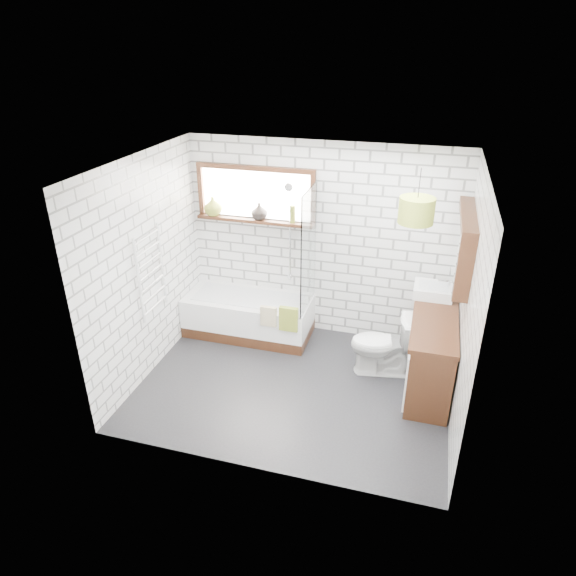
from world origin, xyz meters
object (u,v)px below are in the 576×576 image
(pendant, at_px, (416,210))
(toilet, at_px, (383,345))
(vanity, at_px, (432,350))
(bathtub, at_px, (249,315))
(basin, at_px, (433,291))

(pendant, bearing_deg, toilet, 123.25)
(vanity, xyz_separation_m, pendant, (-0.33, -0.27, 1.67))
(bathtub, bearing_deg, pendant, -19.95)
(bathtub, height_order, pendant, pendant)
(bathtub, xyz_separation_m, toilet, (1.79, -0.41, 0.11))
(bathtub, distance_m, vanity, 2.38)
(bathtub, distance_m, pendant, 2.81)
(vanity, distance_m, basin, 0.70)
(bathtub, xyz_separation_m, pendant, (2.00, -0.73, 1.84))
(bathtub, relative_size, pendant, 4.84)
(basin, relative_size, pendant, 1.29)
(vanity, relative_size, basin, 3.44)
(toilet, relative_size, pendant, 2.21)
(bathtub, height_order, basin, basin)
(bathtub, height_order, vanity, vanity)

